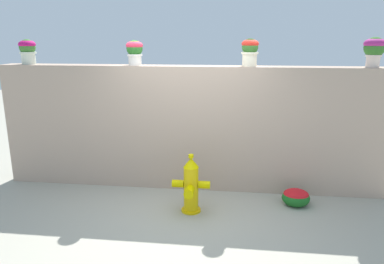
% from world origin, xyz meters
% --- Properties ---
extents(ground_plane, '(24.00, 24.00, 0.00)m').
position_xyz_m(ground_plane, '(0.00, 0.00, 0.00)').
color(ground_plane, '#A19D8C').
extents(stone_wall, '(6.49, 0.39, 2.09)m').
position_xyz_m(stone_wall, '(0.00, 1.21, 1.05)').
color(stone_wall, tan).
rests_on(stone_wall, ground).
extents(potted_plant_0, '(0.28, 0.28, 0.42)m').
position_xyz_m(potted_plant_0, '(-2.82, 1.23, 2.34)').
color(potted_plant_0, silver).
rests_on(potted_plant_0, stone_wall).
extents(potted_plant_1, '(0.28, 0.28, 0.41)m').
position_xyz_m(potted_plant_1, '(-0.95, 1.24, 2.33)').
color(potted_plant_1, silver).
rests_on(potted_plant_1, stone_wall).
extents(potted_plant_2, '(0.27, 0.27, 0.43)m').
position_xyz_m(potted_plant_2, '(0.93, 1.22, 2.35)').
color(potted_plant_2, beige).
rests_on(potted_plant_2, stone_wall).
extents(potted_plant_3, '(0.32, 0.32, 0.46)m').
position_xyz_m(potted_plant_3, '(2.80, 1.20, 2.38)').
color(potted_plant_3, beige).
rests_on(potted_plant_3, stone_wall).
extents(fire_hydrant, '(0.57, 0.45, 0.89)m').
position_xyz_m(fire_hydrant, '(0.11, 0.22, 0.41)').
color(fire_hydrant, '#E2B90A').
rests_on(fire_hydrant, ground).
extents(flower_bush_left, '(0.43, 0.38, 0.27)m').
position_xyz_m(flower_bush_left, '(1.71, 0.63, 0.14)').
color(flower_bush_left, '#1B5F1F').
rests_on(flower_bush_left, ground).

